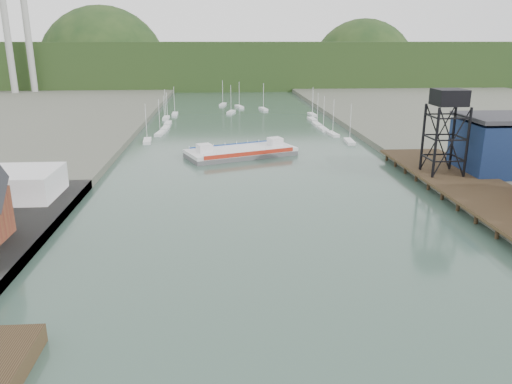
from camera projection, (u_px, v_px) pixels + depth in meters
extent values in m
cube|color=black|center=(485.00, 194.00, 84.44)|extent=(14.00, 70.00, 0.50)
cylinder|color=black|center=(450.00, 201.00, 84.34)|extent=(0.60, 0.60, 2.20)
cube|color=silver|center=(2.00, 184.00, 82.99)|extent=(18.00, 12.00, 4.50)
cylinder|color=black|center=(436.00, 143.00, 91.67)|extent=(0.50, 0.50, 13.00)
cylinder|color=black|center=(467.00, 143.00, 92.09)|extent=(0.50, 0.50, 13.00)
cylinder|color=black|center=(423.00, 137.00, 97.39)|extent=(0.50, 0.50, 13.00)
cylinder|color=black|center=(453.00, 137.00, 97.81)|extent=(0.50, 0.50, 13.00)
cube|color=black|center=(449.00, 97.00, 92.41)|extent=(5.50, 5.50, 3.00)
cube|color=silver|center=(147.00, 141.00, 136.58)|extent=(2.67, 7.65, 0.90)
cube|color=silver|center=(160.00, 134.00, 147.62)|extent=(2.81, 7.67, 0.90)
cube|color=silver|center=(165.00, 128.00, 156.12)|extent=(2.35, 7.59, 0.90)
cube|color=silver|center=(168.00, 123.00, 165.58)|extent=(2.01, 7.50, 0.90)
cube|color=silver|center=(166.00, 118.00, 177.13)|extent=(2.00, 7.50, 0.90)
cube|color=silver|center=(175.00, 114.00, 186.68)|extent=(2.16, 7.54, 0.90)
cube|color=silver|center=(349.00, 142.00, 135.79)|extent=(2.53, 7.62, 0.90)
cube|color=silver|center=(333.00, 134.00, 146.59)|extent=(2.76, 7.67, 0.90)
cube|color=silver|center=(323.00, 129.00, 154.90)|extent=(2.22, 7.56, 0.90)
cube|color=silver|center=(317.00, 125.00, 163.47)|extent=(2.18, 7.54, 0.90)
cube|color=silver|center=(312.00, 119.00, 174.08)|extent=(2.46, 7.61, 0.90)
cube|color=silver|center=(312.00, 115.00, 185.31)|extent=(2.48, 7.61, 0.90)
cube|color=silver|center=(231.00, 112.00, 191.81)|extent=(3.78, 7.76, 0.90)
cube|color=silver|center=(263.00, 109.00, 200.37)|extent=(3.31, 7.74, 0.90)
cube|color=silver|center=(239.00, 107.00, 207.35)|extent=(3.76, 7.76, 0.90)
cube|color=silver|center=(223.00, 105.00, 214.51)|extent=(3.40, 7.74, 0.90)
cylinder|color=#A1A29C|center=(7.00, 34.00, 242.52)|extent=(3.20, 3.20, 60.00)
cylinder|color=#A1A29C|center=(28.00, 34.00, 247.85)|extent=(3.20, 3.20, 60.00)
cube|color=black|center=(230.00, 64.00, 322.23)|extent=(500.00, 120.00, 28.00)
sphere|color=black|center=(105.00, 71.00, 317.80)|extent=(80.00, 80.00, 80.00)
sphere|color=black|center=(362.00, 72.00, 339.80)|extent=(70.00, 70.00, 70.00)
cube|color=#535456|center=(241.00, 154.00, 120.29)|extent=(27.82, 19.14, 1.03)
cube|color=silver|center=(241.00, 150.00, 120.02)|extent=(27.82, 19.14, 0.83)
cube|color=#AF2514|center=(250.00, 154.00, 115.46)|extent=(21.19, 8.53, 0.93)
cube|color=navy|center=(232.00, 145.00, 124.45)|extent=(21.19, 8.53, 0.93)
cube|color=silver|center=(204.00, 149.00, 115.78)|extent=(4.03, 4.03, 2.07)
cube|color=silver|center=(275.00, 142.00, 123.53)|extent=(4.03, 4.03, 2.07)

